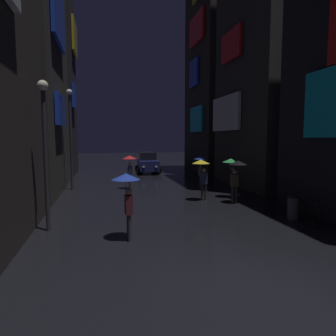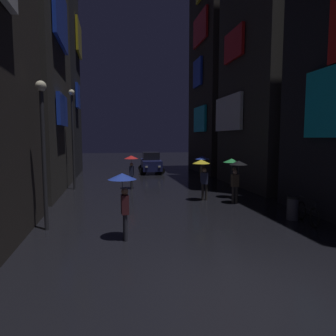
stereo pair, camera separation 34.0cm
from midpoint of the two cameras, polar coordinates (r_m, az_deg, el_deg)
ground_plane at (r=7.09m, az=15.86°, el=-21.53°), size 120.00×120.00×0.00m
building_left_mid at (r=20.61m, az=-25.32°, el=23.08°), size 4.25×8.98×19.09m
building_left_far at (r=29.33m, az=-21.27°, el=24.53°), size 4.25×7.54×25.69m
building_right_mid at (r=22.67m, az=19.31°, el=26.52°), size 4.25×7.63×22.76m
building_right_far at (r=30.04m, az=10.16°, el=18.93°), size 4.25×7.44×20.24m
pedestrian_midstreet_left_black at (r=15.06m, az=13.70°, el=-0.36°), size 0.90×0.90×2.12m
pedestrian_far_right_green at (r=16.46m, az=12.76°, el=0.17°), size 0.90×0.90×2.12m
pedestrian_foreground_right_yellow at (r=15.50m, az=7.19°, el=-0.07°), size 0.90×0.90×2.12m
pedestrian_near_crossing_blue at (r=9.52m, az=-7.54°, el=-3.72°), size 0.90×0.90×2.12m
pedestrian_foreground_left_red at (r=19.01m, az=-6.48°, el=1.00°), size 0.90×0.90×2.12m
pedestrian_midstreet_centre_blue at (r=18.72m, az=7.10°, el=0.93°), size 0.90×0.90×2.12m
bicycle_parked_at_storefront at (r=12.75m, az=25.80°, el=-7.70°), size 0.42×1.80×0.96m
car_distant at (r=27.74m, az=-2.92°, el=0.98°), size 2.40×4.22×1.92m
streetlamp_left_near at (r=11.06m, az=-21.90°, el=5.44°), size 0.36×0.36×5.14m
streetlamp_left_far at (r=19.52m, az=-17.21°, el=7.19°), size 0.36×0.36×6.18m
trash_bin at (r=12.98m, az=23.36°, el=-7.00°), size 0.46×0.46×0.93m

